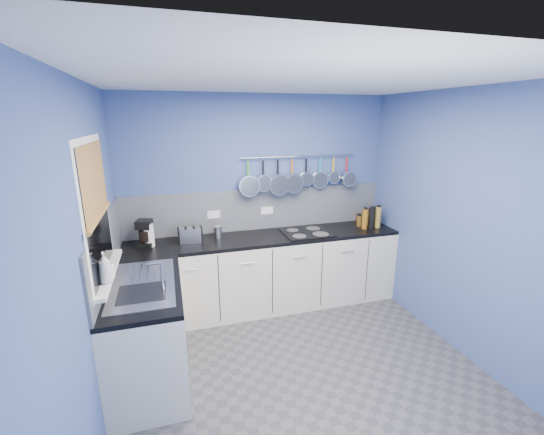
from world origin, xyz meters
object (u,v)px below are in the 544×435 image
coffee_maker (145,234)px  toaster (190,235)px  soap_bottle_a (105,268)px  soap_bottle_b (106,269)px  hob (306,233)px  paper_towel (149,235)px  canister (218,232)px

coffee_maker → toaster: coffee_maker is taller
soap_bottle_a → soap_bottle_b: 0.07m
coffee_maker → hob: coffee_maker is taller
soap_bottle_b → paper_towel: (0.25, 1.09, -0.11)m
soap_bottle_b → coffee_maker: bearing=79.1°
coffee_maker → toaster: (0.47, 0.01, -0.06)m
toaster → canister: bearing=18.3°
soap_bottle_b → paper_towel: soap_bottle_b is taller
soap_bottle_b → hob: soap_bottle_b is taller
toaster → canister: 0.32m
toaster → hob: toaster is taller
soap_bottle_a → canister: size_ratio=1.79×
soap_bottle_a → canister: 1.60m
toaster → soap_bottle_a: bearing=-112.6°
canister → hob: bearing=-7.8°
canister → hob: size_ratio=0.24×
soap_bottle_b → hob: 2.29m
soap_bottle_a → coffee_maker: size_ratio=0.83×
soap_bottle_a → toaster: size_ratio=0.97×
soap_bottle_a → hob: (2.03, 1.09, -0.26)m
coffee_maker → canister: (0.78, 0.07, -0.08)m
hob → soap_bottle_a: bearing=-151.7°
paper_towel → canister: 0.75m
paper_towel → canister: paper_towel is taller
soap_bottle_a → paper_towel: soap_bottle_a is taller
paper_towel → canister: size_ratio=1.85×
soap_bottle_a → toaster: soap_bottle_a is taller
soap_bottle_a → paper_towel: 1.18m
paper_towel → soap_bottle_b: bearing=-103.0°
coffee_maker → canister: size_ratio=2.14×
hob → toaster: bearing=176.5°
canister → hob: canister is taller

